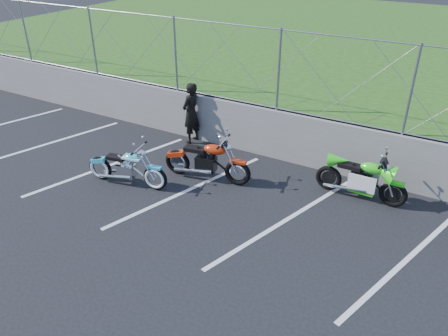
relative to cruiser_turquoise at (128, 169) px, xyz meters
The scene contains 9 objects.
ground 1.52m from the cruiser_turquoise, 20.70° to the right, with size 90.00×90.00×0.00m, color black.
retaining_wall 3.29m from the cruiser_turquoise, 65.31° to the left, with size 30.00×0.22×1.30m, color slate.
grass_field 13.06m from the cruiser_turquoise, 83.97° to the left, with size 30.00×20.00×1.30m, color #234B14.
chain_link_fence 3.79m from the cruiser_turquoise, 65.31° to the left, with size 28.00×0.03×2.00m.
parking_lines 2.65m from the cruiser_turquoise, 10.62° to the left, with size 18.29×4.31×0.01m.
cruiser_turquoise is the anchor object (origin of this frame).
naked_orange 1.86m from the cruiser_turquoise, 36.59° to the left, with size 2.16×0.73×1.08m.
sportbike_green 5.28m from the cruiser_turquoise, 23.21° to the left, with size 2.01×0.72×1.04m.
person_standing 2.72m from the cruiser_turquoise, 90.16° to the left, with size 0.62×0.41×1.70m, color black.
Camera 1 is at (4.91, -6.03, 5.32)m, focal length 35.00 mm.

